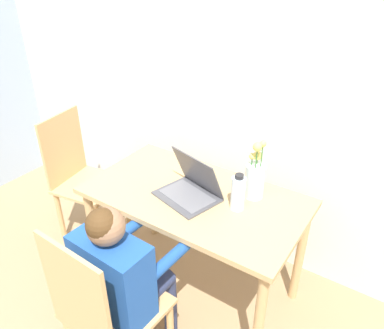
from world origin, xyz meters
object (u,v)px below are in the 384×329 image
at_px(chair_spare, 81,177).
at_px(water_bottle, 238,193).
at_px(person_seated, 122,272).
at_px(laptop, 191,187).
at_px(flower_vase, 255,178).
at_px(chair_occupied, 105,312).

relative_size(chair_spare, water_bottle, 4.63).
relative_size(person_seated, laptop, 2.70).
xyz_separation_m(chair_spare, water_bottle, (1.23, -0.01, 0.34)).
height_order(laptop, water_bottle, laptop).
bearing_deg(flower_vase, chair_spare, -173.79).
bearing_deg(chair_spare, chair_occupied, -136.18).
bearing_deg(laptop, chair_spare, -167.55).
bearing_deg(person_seated, chair_spare, -29.39).
height_order(chair_occupied, person_seated, person_seated).
xyz_separation_m(chair_occupied, chair_spare, (-0.96, 0.72, 0.00)).
xyz_separation_m(chair_occupied, water_bottle, (0.27, 0.71, 0.34)).
xyz_separation_m(person_seated, water_bottle, (0.26, 0.59, 0.19)).
bearing_deg(person_seated, chair_occupied, 90.00).
relative_size(chair_occupied, flower_vase, 2.77).
bearing_deg(water_bottle, flower_vase, 81.61).
relative_size(flower_vase, water_bottle, 1.67).
bearing_deg(flower_vase, person_seated, -111.21).
bearing_deg(chair_spare, laptop, -101.77).
bearing_deg(chair_occupied, water_bottle, -108.19).
relative_size(laptop, water_bottle, 1.84).
height_order(laptop, flower_vase, flower_vase).
bearing_deg(laptop, flower_vase, 47.71).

